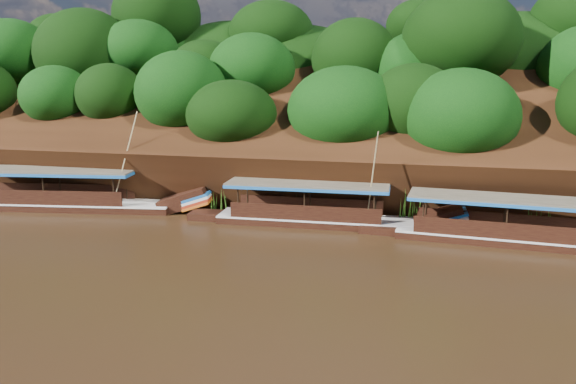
# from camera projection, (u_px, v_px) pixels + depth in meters

# --- Properties ---
(ground) EXTENTS (160.00, 160.00, 0.00)m
(ground) POSITION_uv_depth(u_px,v_px,m) (255.00, 267.00, 25.86)
(ground) COLOR black
(ground) RESTS_ON ground
(riverbank) EXTENTS (120.00, 30.06, 19.40)m
(riverbank) POSITION_uv_depth(u_px,v_px,m) (332.00, 155.00, 47.08)
(riverbank) COLOR black
(riverbank) RESTS_ON ground
(boat_0) EXTENTS (15.10, 3.35, 6.75)m
(boat_0) POSITION_uv_depth(u_px,v_px,m) (537.00, 235.00, 28.89)
(boat_0) COLOR black
(boat_0) RESTS_ON ground
(boat_1) EXTENTS (14.32, 2.81, 6.14)m
(boat_1) POSITION_uv_depth(u_px,v_px,m) (332.00, 216.00, 32.66)
(boat_1) COLOR black
(boat_1) RESTS_ON ground
(boat_2) EXTENTS (16.81, 4.50, 6.82)m
(boat_2) POSITION_uv_depth(u_px,v_px,m) (79.00, 200.00, 36.45)
(boat_2) COLOR black
(boat_2) RESTS_ON ground
(reeds) EXTENTS (48.05, 2.59, 2.22)m
(reeds) POSITION_uv_depth(u_px,v_px,m) (246.00, 198.00, 35.49)
(reeds) COLOR #386C1B
(reeds) RESTS_ON ground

